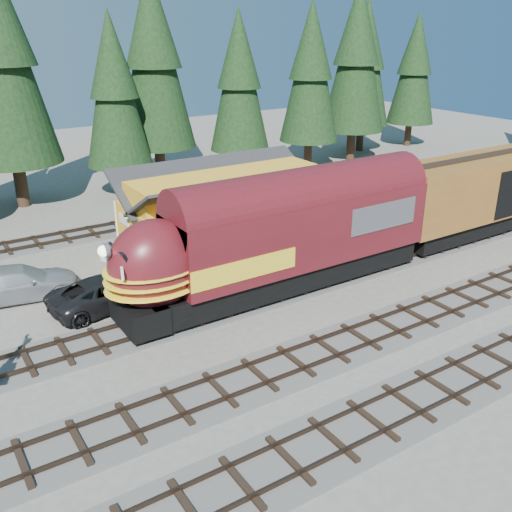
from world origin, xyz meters
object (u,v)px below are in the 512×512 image
depot (229,204)px  locomotive (272,243)px  boxcar (486,191)px  pickup_truck_a (108,292)px  pickup_truck_b (19,283)px

depot → locomotive: bearing=-101.6°
boxcar → pickup_truck_a: size_ratio=2.72×
depot → pickup_truck_b: depot is taller
boxcar → pickup_truck_a: boxcar is taller
boxcar → pickup_truck_b: boxcar is taller
boxcar → depot: bearing=157.4°
pickup_truck_b → boxcar: bearing=-94.2°
pickup_truck_a → locomotive: bearing=-120.6°
depot → pickup_truck_b: bearing=179.9°
depot → locomotive: depot is taller
locomotive → boxcar: bearing=0.0°
locomotive → pickup_truck_a: (-7.58, 3.19, -2.01)m
depot → pickup_truck_a: (-8.90, -3.31, -2.16)m
depot → boxcar: (15.64, -6.50, -0.04)m
pickup_truck_b → depot: bearing=-81.2°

